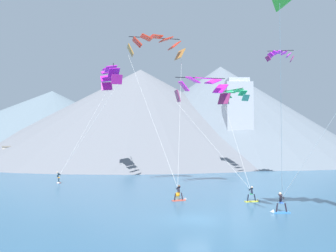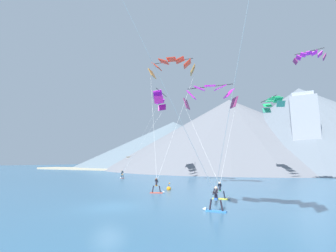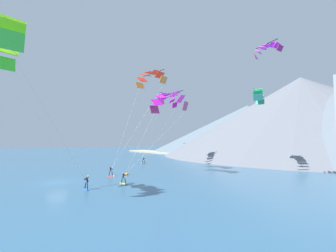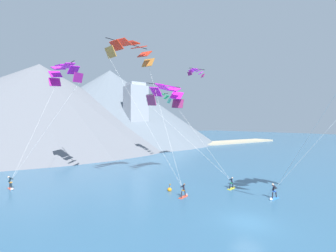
% 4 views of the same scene
% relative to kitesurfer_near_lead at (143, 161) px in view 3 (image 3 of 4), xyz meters
% --- Properties ---
extents(ground_plane, '(400.00, 400.00, 0.00)m').
position_rel_kitesurfer_near_lead_xyz_m(ground_plane, '(17.76, -23.72, -0.57)').
color(ground_plane, '#336084').
extents(kitesurfer_near_lead, '(0.80, 1.79, 1.82)m').
position_rel_kitesurfer_near_lead_xyz_m(kitesurfer_near_lead, '(0.00, 0.00, 0.00)').
color(kitesurfer_near_lead, '#E54C33').
rests_on(kitesurfer_near_lead, ground).
extents(kitesurfer_near_trail, '(1.77, 0.98, 1.74)m').
position_rel_kitesurfer_near_lead_xyz_m(kitesurfer_near_trail, '(17.29, -15.22, -0.07)').
color(kitesurfer_near_trail, '#E54C33').
rests_on(kitesurfer_near_trail, ground).
extents(kitesurfer_mid_center, '(1.76, 0.61, 1.81)m').
position_rel_kitesurfer_near_lead_xyz_m(kitesurfer_mid_center, '(25.38, -21.48, -0.01)').
color(kitesurfer_mid_center, '#337FDB').
rests_on(kitesurfer_mid_center, ground).
extents(kitesurfer_far_left, '(1.79, 0.79, 1.68)m').
position_rel_kitesurfer_near_lead_xyz_m(kitesurfer_far_left, '(24.74, -16.06, -0.11)').
color(kitesurfer_far_left, yellow).
rests_on(kitesurfer_far_left, ground).
extents(parafoil_kite_near_lead, '(9.28, 7.29, 17.01)m').
position_rel_kitesurfer_near_lead_xyz_m(parafoil_kite_near_lead, '(7.02, 3.10, 16.44)').
color(parafoil_kite_near_lead, '#C5229A').
extents(parafoil_kite_near_trail, '(7.96, 11.07, 19.28)m').
position_rel_kitesurfer_near_lead_xyz_m(parafoil_kite_near_trail, '(14.61, -6.13, 18.81)').
color(parafoil_kite_near_trail, '#C78032').
extents(parafoil_kite_mid_center, '(8.65, 9.99, 16.85)m').
position_rel_kitesurfer_near_lead_xyz_m(parafoil_kite_mid_center, '(26.35, -30.04, 16.17)').
color(parafoil_kite_mid_center, green).
extents(parafoil_kite_far_left, '(7.88, 12.40, 13.81)m').
position_rel_kitesurfer_near_lead_xyz_m(parafoil_kite_far_left, '(20.92, -5.97, 13.01)').
color(parafoil_kite_far_left, '#962E64').
extents(parafoil_kite_distant_high_outer, '(4.59, 6.10, 2.46)m').
position_rel_kitesurfer_near_lead_xyz_m(parafoil_kite_distant_high_outer, '(28.98, 9.94, 14.50)').
color(parafoil_kite_distant_high_outer, teal).
extents(parafoil_kite_distant_low_drift, '(4.77, 1.41, 1.80)m').
position_rel_kitesurfer_near_lead_xyz_m(parafoil_kite_distant_low_drift, '(35.10, 3.41, 20.14)').
color(parafoil_kite_distant_low_drift, '#921F6A').
extents(race_marker_buoy, '(0.56, 0.56, 1.02)m').
position_rel_kitesurfer_near_lead_xyz_m(race_marker_buoy, '(17.14, -12.29, -0.42)').
color(race_marker_buoy, orange).
rests_on(race_marker_buoy, ground).
extents(shoreline_strip, '(180.00, 10.00, 0.70)m').
position_rel_kitesurfer_near_lead_xyz_m(shoreline_strip, '(17.76, 33.73, -0.22)').
color(shoreline_strip, '#BCAD8E').
rests_on(shoreline_strip, ground).
extents(shore_building_harbour_front, '(10.30, 5.59, 7.05)m').
position_rel_kitesurfer_near_lead_xyz_m(shore_building_harbour_front, '(15.97, 36.33, 2.96)').
color(shore_building_harbour_front, silver).
rests_on(shore_building_harbour_front, ground).
extents(shore_building_promenade_mid, '(7.45, 7.18, 4.08)m').
position_rel_kitesurfer_near_lead_xyz_m(shore_building_promenade_mid, '(-0.62, 37.63, 1.48)').
color(shore_building_promenade_mid, '#B7AD9E').
rests_on(shore_building_promenade_mid, ground).
extents(shore_building_quay_east, '(9.19, 5.00, 4.35)m').
position_rel_kitesurfer_near_lead_xyz_m(shore_building_quay_east, '(23.52, 36.24, 1.61)').
color(shore_building_quay_east, '#A89E8E').
rests_on(shore_building_quay_east, ground).
extents(shore_building_quay_west, '(7.70, 7.08, 5.38)m').
position_rel_kitesurfer_near_lead_xyz_m(shore_building_quay_west, '(-20.16, 36.17, 2.13)').
color(shore_building_quay_west, '#A89E8E').
rests_on(shore_building_quay_west, ground).
extents(mountain_peak_central_summit, '(117.93, 117.93, 33.82)m').
position_rel_kitesurfer_near_lead_xyz_m(mountain_peak_central_summit, '(8.09, 72.32, 16.34)').
color(mountain_peak_central_summit, slate).
rests_on(mountain_peak_central_summit, ground).
extents(mountain_peak_east_shoulder, '(115.26, 115.26, 27.78)m').
position_rel_kitesurfer_near_lead_xyz_m(mountain_peak_east_shoulder, '(-29.27, 86.29, 13.31)').
color(mountain_peak_east_shoulder, slate).
rests_on(mountain_peak_east_shoulder, ground).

